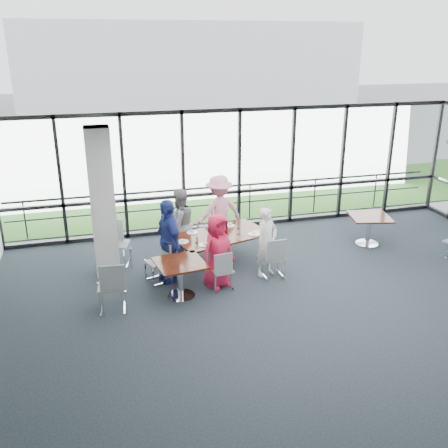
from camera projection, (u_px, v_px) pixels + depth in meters
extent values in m
cube|color=black|center=(318.00, 319.00, 9.16)|extent=(12.00, 10.00, 0.02)
cube|color=silver|center=(331.00, 146.00, 8.05)|extent=(12.00, 10.00, 0.04)
cube|color=white|center=(239.00, 170.00, 13.13)|extent=(12.00, 0.10, 3.20)
cube|color=white|center=(103.00, 203.00, 10.42)|extent=(0.50, 0.50, 3.20)
cube|color=gray|center=(199.00, 180.00, 18.21)|extent=(80.00, 70.00, 0.02)
cube|color=#2F6024|center=(212.00, 195.00, 16.39)|extent=(80.00, 5.00, 0.01)
cube|color=silver|center=(186.00, 65.00, 38.04)|extent=(24.00, 10.00, 6.00)
cylinder|color=#2D2D33|center=(232.00, 203.00, 14.05)|extent=(12.00, 0.06, 0.06)
cube|color=#330F09|center=(220.00, 235.00, 11.09)|extent=(2.33, 1.69, 0.04)
cylinder|color=silver|center=(220.00, 251.00, 11.22)|extent=(0.12, 0.12, 0.71)
cylinder|color=silver|center=(221.00, 264.00, 11.34)|extent=(0.56, 0.56, 0.03)
cube|color=#330F09|center=(180.00, 263.00, 9.70)|extent=(1.04, 1.04, 0.04)
cylinder|color=silver|center=(181.00, 280.00, 9.83)|extent=(0.12, 0.12, 0.71)
cube|color=#330F09|center=(370.00, 217.00, 12.24)|extent=(1.13, 1.13, 0.04)
cylinder|color=silver|center=(368.00, 231.00, 12.37)|extent=(0.12, 0.12, 0.71)
imported|color=red|center=(217.00, 251.00, 10.13)|extent=(0.91, 0.79, 1.57)
imported|color=silver|center=(267.00, 242.00, 10.64)|extent=(0.67, 0.60, 1.51)
imported|color=slate|center=(180.00, 224.00, 11.46)|extent=(0.94, 0.78, 1.66)
imported|color=pink|center=(219.00, 212.00, 12.07)|extent=(1.26, 0.83, 1.80)
imported|color=navy|center=(168.00, 241.00, 10.34)|extent=(0.80, 1.15, 1.79)
cylinder|color=white|center=(205.00, 245.00, 10.50)|extent=(0.27, 0.27, 0.01)
cylinder|color=white|center=(254.00, 234.00, 11.08)|extent=(0.26, 0.26, 0.01)
cylinder|color=white|center=(192.00, 233.00, 11.16)|extent=(0.25, 0.25, 0.01)
cylinder|color=white|center=(230.00, 226.00, 11.57)|extent=(0.24, 0.24, 0.01)
cylinder|color=white|center=(182.00, 242.00, 10.66)|extent=(0.27, 0.27, 0.01)
cylinder|color=white|center=(217.00, 237.00, 10.74)|extent=(0.07, 0.07, 0.15)
cylinder|color=white|center=(238.00, 231.00, 11.06)|extent=(0.07, 0.07, 0.14)
cylinder|color=white|center=(215.00, 227.00, 11.31)|extent=(0.07, 0.07, 0.13)
cylinder|color=white|center=(196.00, 240.00, 10.60)|extent=(0.07, 0.07, 0.14)
cube|color=white|center=(224.00, 243.00, 10.62)|extent=(0.34, 0.28, 0.00)
cube|color=white|center=(260.00, 232.00, 11.23)|extent=(0.37, 0.31, 0.00)
cube|color=white|center=(218.00, 227.00, 11.53)|extent=(0.39, 0.36, 0.00)
cube|color=black|center=(220.00, 233.00, 11.12)|extent=(0.10, 0.07, 0.04)
cylinder|color=#AD0307|center=(221.00, 229.00, 11.16)|extent=(0.06, 0.06, 0.18)
cylinder|color=#21712B|center=(222.00, 229.00, 11.09)|extent=(0.05, 0.05, 0.20)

